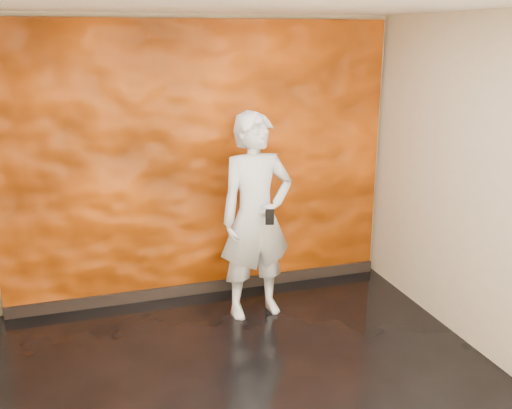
% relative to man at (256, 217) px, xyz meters
% --- Properties ---
extents(room, '(4.02, 4.02, 2.81)m').
position_rel_man_xyz_m(room, '(-0.39, -1.34, 0.42)').
color(room, black).
rests_on(room, ground).
extents(feature_wall, '(3.90, 0.06, 2.75)m').
position_rel_man_xyz_m(feature_wall, '(-0.39, 0.62, 0.40)').
color(feature_wall, '#E45609').
rests_on(feature_wall, ground).
extents(baseboard, '(3.90, 0.04, 0.12)m').
position_rel_man_xyz_m(baseboard, '(-0.39, 0.58, -0.92)').
color(baseboard, black).
rests_on(baseboard, ground).
extents(man, '(0.76, 0.54, 1.96)m').
position_rel_man_xyz_m(man, '(0.00, 0.00, 0.00)').
color(man, '#A6ADB6').
rests_on(man, ground).
extents(phone, '(0.08, 0.04, 0.14)m').
position_rel_man_xyz_m(phone, '(0.04, -0.29, 0.08)').
color(phone, black).
rests_on(phone, man).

